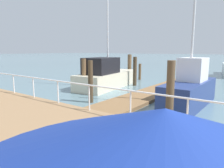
# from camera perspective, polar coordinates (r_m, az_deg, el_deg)

# --- Properties ---
(ground_plane) EXTENTS (300.00, 300.00, 0.00)m
(ground_plane) POSITION_cam_1_polar(r_m,az_deg,el_deg) (17.90, -22.05, -0.46)
(ground_plane) COLOR slate
(floating_dock) EXTENTS (14.32, 2.00, 0.18)m
(floating_dock) POSITION_cam_1_polar(r_m,az_deg,el_deg) (14.30, 12.32, -1.96)
(floating_dock) COLOR olive
(floating_dock) RESTS_ON ground_plane
(boardwalk_railing) EXTENTS (0.06, 27.58, 1.08)m
(boardwalk_railing) POSITION_cam_1_polar(r_m,az_deg,el_deg) (7.22, 5.17, -3.38)
(boardwalk_railing) COLOR white
(boardwalk_railing) RESTS_ON boardwalk
(dock_piling_0) EXTENTS (0.27, 0.27, 2.31)m
(dock_piling_0) POSITION_cam_1_polar(r_m,az_deg,el_deg) (11.19, -5.99, 0.63)
(dock_piling_0) COLOR #473826
(dock_piling_0) RESTS_ON ground_plane
(dock_piling_1) EXTENTS (0.30, 0.30, 2.33)m
(dock_piling_1) POSITION_cam_1_polar(r_m,az_deg,el_deg) (16.68, 6.37, 3.53)
(dock_piling_1) COLOR #473826
(dock_piling_1) RESTS_ON ground_plane
(dock_piling_2) EXTENTS (0.36, 0.36, 2.47)m
(dock_piling_2) POSITION_cam_1_polar(r_m,az_deg,el_deg) (19.16, 4.89, 4.51)
(dock_piling_2) COLOR brown
(dock_piling_2) RESTS_ON ground_plane
(dock_piling_3) EXTENTS (0.26, 0.26, 1.56)m
(dock_piling_3) POSITION_cam_1_polar(r_m,az_deg,el_deg) (20.15, 7.76, 3.41)
(dock_piling_3) COLOR brown
(dock_piling_3) RESTS_ON ground_plane
(dock_piling_4) EXTENTS (0.31, 0.31, 2.29)m
(dock_piling_4) POSITION_cam_1_polar(r_m,az_deg,el_deg) (14.12, -7.77, 2.36)
(dock_piling_4) COLOR brown
(dock_piling_4) RESTS_ON ground_plane
(dock_piling_5) EXTENTS (0.30, 0.30, 2.48)m
(dock_piling_5) POSITION_cam_1_polar(r_m,az_deg,el_deg) (7.95, 15.83, -2.64)
(dock_piling_5) COLOR brown
(dock_piling_5) RESTS_ON ground_plane
(moored_boat_1) EXTENTS (6.56, 2.97, 9.53)m
(moored_boat_1) POSITION_cam_1_polar(r_m,az_deg,el_deg) (15.76, -1.62, 2.28)
(moored_boat_1) COLOR beige
(moored_boat_1) RESTS_ON ground_plane
(moored_boat_2) EXTENTS (4.93, 1.58, 7.96)m
(moored_boat_2) POSITION_cam_1_polar(r_m,az_deg,el_deg) (11.28, 20.84, -1.15)
(moored_boat_2) COLOR navy
(moored_boat_2) RESTS_ON ground_plane
(patio_umbrella) EXTENTS (2.59, 2.59, 2.18)m
(patio_umbrella) POSITION_cam_1_polar(r_m,az_deg,el_deg) (1.08, 14.11, -18.27)
(patio_umbrella) COLOR #B2B2B7
(patio_umbrella) RESTS_ON boardwalk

